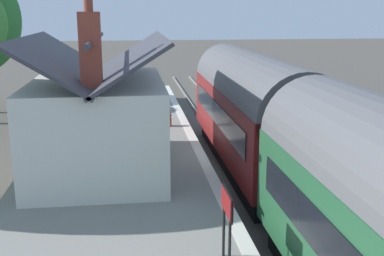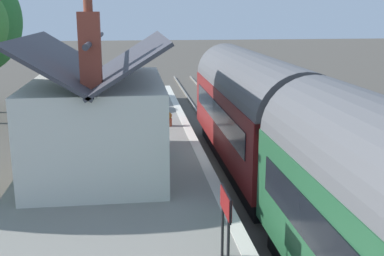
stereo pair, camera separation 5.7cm
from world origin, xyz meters
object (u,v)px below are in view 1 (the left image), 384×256
object	(u,v)px
planter_bench_left	(106,91)
bench_by_lamp	(138,92)
planter_under_sign	(103,106)
planter_by_door	(121,120)
planter_edge_near	(93,124)
planter_edge_far	(168,119)
station_sign_board	(227,209)
bench_mid_platform	(138,105)
station_building	(99,121)
bench_near_building	(140,98)
train	(306,153)

from	to	relation	value
planter_bench_left	bench_by_lamp	bearing A→B (deg)	-101.18
planter_under_sign	planter_by_door	xyz separation A→B (m)	(-3.68, -0.95, 0.07)
planter_by_door	planter_bench_left	world-z (taller)	planter_bench_left
planter_edge_near	planter_edge_far	bearing A→B (deg)	-81.78
station_sign_board	planter_edge_far	bearing A→B (deg)	1.13
planter_by_door	bench_mid_platform	bearing A→B (deg)	-17.36
station_building	bench_by_lamp	size ratio (longest dim) A/B	4.72
bench_by_lamp	planter_edge_far	distance (m)	6.59
bench_near_building	planter_under_sign	bearing A→B (deg)	117.26
bench_by_lamp	planter_edge_far	xyz separation A→B (m)	(-6.49, -1.16, -0.16)
train	planter_edge_far	xyz separation A→B (m)	(9.12, 2.90, -1.07)
bench_near_building	station_sign_board	xyz separation A→B (m)	(-16.50, -1.35, 0.71)
planter_under_sign	station_sign_board	bearing A→B (deg)	-168.14
bench_near_building	planter_by_door	distance (m)	4.76
bench_mid_platform	bench_near_building	bearing A→B (deg)	-3.59
bench_by_lamp	planter_bench_left	bearing A→B (deg)	78.82
planter_edge_far	planter_under_sign	bearing A→B (deg)	40.36
bench_mid_platform	bench_by_lamp	bearing A→B (deg)	-1.18
bench_mid_platform	bench_near_building	xyz separation A→B (m)	(2.01, -0.13, 0.00)
bench_mid_platform	station_building	bearing A→B (deg)	170.32
planter_bench_left	station_sign_board	xyz separation A→B (m)	(-18.80, -3.21, 0.70)
bench_near_building	planter_edge_far	size ratio (longest dim) A/B	2.25
train	planter_by_door	bearing A→B (deg)	28.90
station_building	planter_under_sign	distance (m)	9.16
planter_edge_far	bench_by_lamp	bearing A→B (deg)	10.10
train	bench_mid_platform	xyz separation A→B (m)	(11.66, 4.14, -0.91)
bench_by_lamp	planter_edge_near	world-z (taller)	bench_by_lamp
planter_under_sign	planter_bench_left	bearing A→B (deg)	-0.87
planter_edge_near	planter_under_sign	world-z (taller)	planter_under_sign
bench_mid_platform	planter_bench_left	distance (m)	4.65
bench_near_building	planter_edge_near	world-z (taller)	bench_near_building
bench_mid_platform	station_sign_board	distance (m)	14.58
planter_edge_near	train	bearing A→B (deg)	-144.73
planter_by_door	bench_near_building	bearing A→B (deg)	-11.60
train	bench_near_building	world-z (taller)	train
station_building	bench_mid_platform	distance (m)	8.23
train	station_building	xyz separation A→B (m)	(3.61, 5.51, 0.19)
bench_near_building	planter_under_sign	distance (m)	2.16
planter_edge_near	station_sign_board	distance (m)	12.03
planter_bench_left	train	bearing A→B (deg)	-159.81
train	bench_by_lamp	xyz separation A→B (m)	(15.61, 4.05, -0.91)
train	bench_mid_platform	size ratio (longest dim) A/B	15.82
train	bench_by_lamp	size ratio (longest dim) A/B	15.63
station_building	bench_near_building	bearing A→B (deg)	-8.48
planter_under_sign	bench_mid_platform	bearing A→B (deg)	-119.74
train	bench_mid_platform	distance (m)	12.40
bench_near_building	planter_edge_far	world-z (taller)	bench_near_building
station_building	bench_by_lamp	xyz separation A→B (m)	(11.99, -1.45, -1.10)
station_building	bench_mid_platform	bearing A→B (deg)	-9.68
train	planter_by_door	size ratio (longest dim) A/B	29.97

